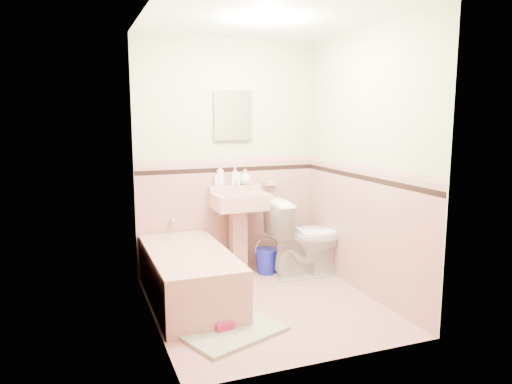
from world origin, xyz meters
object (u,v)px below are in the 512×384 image
object	(u,v)px
medicine_cabinet	(233,115)
shoe	(225,326)
bathtub	(189,278)
toilet	(306,237)
sink	(240,235)
soap_bottle_right	(245,177)
soap_bottle_left	(220,175)
soap_bottle_mid	(235,176)
bucket	(267,261)

from	to	relation	value
medicine_cabinet	shoe	bearing A→B (deg)	-110.88
bathtub	toilet	xyz separation A→B (m)	(1.34, 0.27, 0.19)
sink	soap_bottle_right	world-z (taller)	soap_bottle_right
soap_bottle_left	soap_bottle_mid	world-z (taller)	soap_bottle_left
medicine_cabinet	soap_bottle_mid	bearing A→B (deg)	-75.03
shoe	bucket	bearing A→B (deg)	44.02
medicine_cabinet	soap_bottle_left	distance (m)	0.65
soap_bottle_left	bucket	world-z (taller)	soap_bottle_left
soap_bottle_left	shoe	world-z (taller)	soap_bottle_left
soap_bottle_right	bucket	distance (m)	0.95
soap_bottle_left	medicine_cabinet	bearing A→B (deg)	10.75
soap_bottle_left	bucket	size ratio (longest dim) A/B	0.88
soap_bottle_mid	soap_bottle_left	bearing A→B (deg)	180.00
bathtub	soap_bottle_left	bearing A→B (deg)	53.68
sink	bucket	size ratio (longest dim) A/B	3.38
medicine_cabinet	shoe	world-z (taller)	medicine_cabinet
bathtub	bucket	size ratio (longest dim) A/B	5.67
bathtub	shoe	distance (m)	0.78
bucket	bathtub	bearing A→B (deg)	-153.16
medicine_cabinet	shoe	size ratio (longest dim) A/B	3.28
bathtub	sink	xyz separation A→B (m)	(0.68, 0.53, 0.22)
bathtub	shoe	bearing A→B (deg)	-81.69
bathtub	medicine_cabinet	bearing A→B (deg)	47.42
soap_bottle_right	shoe	distance (m)	1.89
sink	toilet	size ratio (longest dim) A/B	1.07
bucket	soap_bottle_right	bearing A→B (deg)	128.72
soap_bottle_mid	soap_bottle_right	size ratio (longest dim) A/B	1.22
bathtub	toilet	size ratio (longest dim) A/B	1.79
bathtub	soap_bottle_right	distance (m)	1.35
soap_bottle_left	toilet	world-z (taller)	soap_bottle_left
toilet	shoe	distance (m)	1.64
bucket	soap_bottle_mid	bearing A→B (deg)	143.12
sink	bucket	bearing A→B (deg)	-6.96
soap_bottle_right	toilet	bearing A→B (deg)	-39.28
bathtub	toilet	world-z (taller)	toilet
bathtub	sink	world-z (taller)	sink
medicine_cabinet	soap_bottle_left	world-z (taller)	medicine_cabinet
bucket	sink	bearing A→B (deg)	173.04
soap_bottle_mid	toilet	distance (m)	1.01
shoe	soap_bottle_right	bearing A→B (deg)	53.46
toilet	soap_bottle_mid	bearing A→B (deg)	57.18
soap_bottle_left	soap_bottle_mid	size ratio (longest dim) A/B	1.15
sink	soap_bottle_right	bearing A→B (deg)	55.68
sink	soap_bottle_mid	world-z (taller)	soap_bottle_mid
sink	soap_bottle_left	bearing A→B (deg)	131.29
medicine_cabinet	toilet	distance (m)	1.51
bathtub	bucket	bearing A→B (deg)	26.84
soap_bottle_left	soap_bottle_right	bearing A→B (deg)	0.00
bathtub	toilet	bearing A→B (deg)	11.52
sink	bucket	distance (m)	0.43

